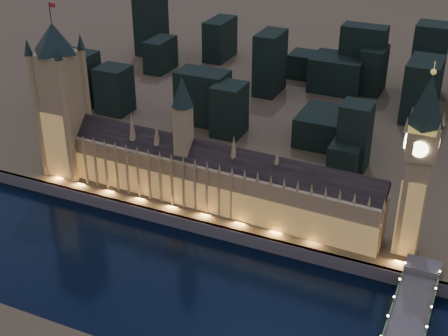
% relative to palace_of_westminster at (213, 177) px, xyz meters
% --- Properties ---
extents(ground_plane, '(2000.00, 2000.00, 0.00)m').
position_rel_palace_of_westminster_xyz_m(ground_plane, '(5.05, -61.74, -26.37)').
color(ground_plane, black).
rests_on(ground_plane, ground).
extents(north_bank, '(2000.00, 960.00, 8.00)m').
position_rel_palace_of_westminster_xyz_m(north_bank, '(5.05, 458.26, -22.37)').
color(north_bank, '#4E4B2B').
rests_on(north_bank, ground).
extents(embankment_wall, '(2000.00, 2.50, 8.00)m').
position_rel_palace_of_westminster_xyz_m(embankment_wall, '(5.05, -20.74, -22.37)').
color(embankment_wall, '#4E4B57').
rests_on(embankment_wall, ground).
extents(palace_of_westminster, '(202.00, 28.11, 78.00)m').
position_rel_palace_of_westminster_xyz_m(palace_of_westminster, '(0.00, 0.00, 0.00)').
color(palace_of_westminster, '#8E835C').
rests_on(palace_of_westminster, north_bank).
extents(victoria_tower, '(31.68, 31.68, 110.35)m').
position_rel_palace_of_westminster_xyz_m(victoria_tower, '(-104.95, 0.17, 36.15)').
color(victoria_tower, '#8E835C').
rests_on(victoria_tower, north_bank).
extents(elizabeth_tower, '(18.00, 18.00, 104.57)m').
position_rel_palace_of_westminster_xyz_m(elizabeth_tower, '(113.05, 0.18, 39.83)').
color(elizabeth_tower, '#8E835C').
rests_on(elizabeth_tower, north_bank).
extents(city_backdrop, '(457.48, 215.63, 79.13)m').
position_rel_palace_of_westminster_xyz_m(city_backdrop, '(38.63, 185.02, 4.11)').
color(city_backdrop, black).
rests_on(city_backdrop, north_bank).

